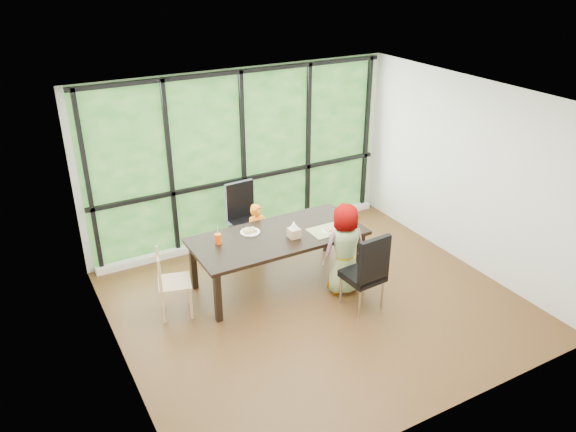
% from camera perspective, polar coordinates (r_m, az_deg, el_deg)
% --- Properties ---
extents(ground, '(5.00, 5.00, 0.00)m').
position_cam_1_polar(ground, '(7.51, 2.93, -8.87)').
color(ground, black).
rests_on(ground, ground).
extents(back_wall, '(5.00, 0.00, 5.00)m').
position_cam_1_polar(back_wall, '(8.68, -4.71, 6.03)').
color(back_wall, silver).
rests_on(back_wall, ground).
extents(foliage_backdrop, '(4.80, 0.02, 2.65)m').
position_cam_1_polar(foliage_backdrop, '(8.66, -4.65, 5.99)').
color(foliage_backdrop, '#1A4B18').
rests_on(foliage_backdrop, back_wall).
extents(window_mullions, '(4.80, 0.06, 2.65)m').
position_cam_1_polar(window_mullions, '(8.63, -4.54, 5.91)').
color(window_mullions, black).
rests_on(window_mullions, back_wall).
extents(window_sill, '(4.80, 0.12, 0.10)m').
position_cam_1_polar(window_sill, '(9.12, -4.15, -1.87)').
color(window_sill, silver).
rests_on(window_sill, ground).
extents(dining_table, '(2.42, 1.22, 0.75)m').
position_cam_1_polar(dining_table, '(7.75, -1.01, -4.38)').
color(dining_table, black).
rests_on(dining_table, ground).
extents(chair_window_leather, '(0.49, 0.49, 1.08)m').
position_cam_1_polar(chair_window_leather, '(8.50, -4.27, -0.33)').
color(chair_window_leather, black).
rests_on(chair_window_leather, ground).
extents(chair_interior_leather, '(0.49, 0.49, 1.08)m').
position_cam_1_polar(chair_interior_leather, '(7.24, 7.61, -5.48)').
color(chair_interior_leather, black).
rests_on(chair_interior_leather, ground).
extents(chair_end_beech, '(0.49, 0.51, 0.90)m').
position_cam_1_polar(chair_end_beech, '(7.23, -11.44, -6.66)').
color(chair_end_beech, tan).
rests_on(chair_end_beech, ground).
extents(child_toddler, '(0.34, 0.23, 0.94)m').
position_cam_1_polar(child_toddler, '(8.21, -3.10, -1.86)').
color(child_toddler, orange).
rests_on(child_toddler, ground).
extents(child_older, '(0.66, 0.47, 1.27)m').
position_cam_1_polar(child_older, '(7.50, 5.82, -3.33)').
color(child_older, slate).
rests_on(child_older, ground).
extents(placemat, '(0.49, 0.36, 0.01)m').
position_cam_1_polar(placemat, '(7.69, 3.98, -1.48)').
color(placemat, tan).
rests_on(placemat, dining_table).
extents(plate_far, '(0.27, 0.27, 0.02)m').
position_cam_1_polar(plate_far, '(7.64, -3.87, -1.63)').
color(plate_far, white).
rests_on(plate_far, dining_table).
extents(plate_near, '(0.22, 0.22, 0.01)m').
position_cam_1_polar(plate_near, '(7.68, 4.25, -1.50)').
color(plate_near, white).
rests_on(plate_near, dining_table).
extents(orange_cup, '(0.09, 0.09, 0.14)m').
position_cam_1_polar(orange_cup, '(7.38, -7.11, -2.31)').
color(orange_cup, '#FF540C').
rests_on(orange_cup, dining_table).
extents(green_cup, '(0.08, 0.08, 0.13)m').
position_cam_1_polar(green_cup, '(7.75, 6.13, -0.85)').
color(green_cup, '#4CD13A').
rests_on(green_cup, dining_table).
extents(white_mug, '(0.09, 0.09, 0.09)m').
position_cam_1_polar(white_mug, '(8.11, 5.74, 0.26)').
color(white_mug, white).
rests_on(white_mug, dining_table).
extents(tissue_box, '(0.15, 0.15, 0.13)m').
position_cam_1_polar(tissue_box, '(7.48, 0.60, -1.72)').
color(tissue_box, tan).
rests_on(tissue_box, dining_table).
extents(crepe_rolls_far, '(0.20, 0.12, 0.04)m').
position_cam_1_polar(crepe_rolls_far, '(7.63, -3.88, -1.45)').
color(crepe_rolls_far, tan).
rests_on(crepe_rolls_far, plate_far).
extents(crepe_rolls_near, '(0.15, 0.12, 0.04)m').
position_cam_1_polar(crepe_rolls_near, '(7.67, 4.25, -1.34)').
color(crepe_rolls_near, tan).
rests_on(crepe_rolls_near, plate_near).
extents(straw_white, '(0.01, 0.04, 0.20)m').
position_cam_1_polar(straw_white, '(7.33, -7.16, -1.56)').
color(straw_white, white).
rests_on(straw_white, orange_cup).
extents(straw_pink, '(0.01, 0.04, 0.20)m').
position_cam_1_polar(straw_pink, '(7.71, 6.16, -0.15)').
color(straw_pink, pink).
rests_on(straw_pink, green_cup).
extents(tissue, '(0.12, 0.12, 0.11)m').
position_cam_1_polar(tissue, '(7.43, 0.60, -0.91)').
color(tissue, white).
rests_on(tissue, tissue_box).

